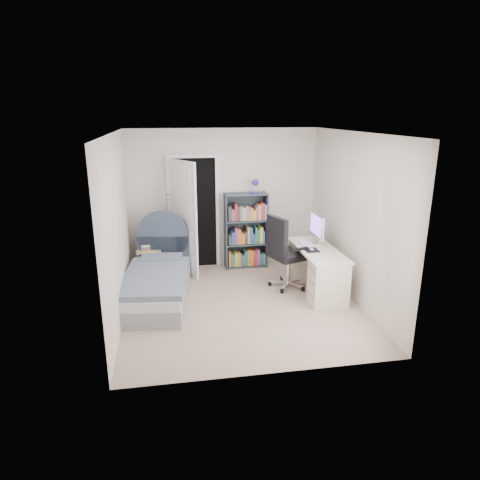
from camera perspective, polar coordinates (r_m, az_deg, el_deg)
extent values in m
cube|color=gray|center=(6.49, 0.12, -8.75)|extent=(3.40, 3.60, 0.05)
cube|color=white|center=(5.86, 0.14, 14.37)|extent=(3.40, 3.60, 0.05)
cube|color=beige|center=(7.81, -2.22, 5.52)|extent=(3.40, 0.05, 2.50)
cube|color=beige|center=(4.35, 4.34, -3.73)|extent=(3.40, 0.05, 2.50)
cube|color=beige|center=(6.01, -16.30, 1.42)|extent=(0.05, 3.60, 2.50)
cube|color=beige|center=(6.57, 15.14, 2.79)|extent=(0.05, 3.60, 2.50)
cube|color=black|center=(7.78, -6.19, 3.51)|extent=(0.80, 0.01, 2.00)
cube|color=white|center=(7.74, -9.35, 3.31)|extent=(0.06, 0.06, 2.00)
cube|color=white|center=(7.79, -3.02, 3.61)|extent=(0.06, 0.06, 2.00)
cube|color=white|center=(7.59, -6.42, 11.06)|extent=(0.92, 0.06, 0.06)
cube|color=white|center=(7.41, -7.55, 2.79)|extent=(0.43, 0.72, 2.00)
cube|color=gray|center=(6.66, -10.99, -7.00)|extent=(1.11, 1.96, 0.24)
cube|color=silver|center=(6.59, -11.08, -5.52)|extent=(1.09, 1.92, 0.15)
cube|color=slate|center=(6.46, -11.25, -4.91)|extent=(1.11, 1.69, 0.09)
cube|color=slate|center=(7.16, -10.41, -2.52)|extent=(0.71, 0.45, 0.11)
cube|color=#394558|center=(7.46, -10.10, -2.24)|extent=(0.89, 0.16, 0.75)
cylinder|color=#394558|center=(7.35, -10.25, 0.51)|extent=(0.89, 0.16, 0.89)
cylinder|color=#CEB97E|center=(7.44, -13.30, -3.47)|extent=(0.04, 0.04, 0.51)
cylinder|color=#CEB97E|center=(7.77, -13.17, -2.60)|extent=(0.04, 0.04, 0.51)
cylinder|color=#CEB97E|center=(7.43, -10.62, -3.34)|extent=(0.04, 0.04, 0.51)
cylinder|color=#CEB97E|center=(7.75, -10.61, -2.47)|extent=(0.04, 0.04, 0.51)
cube|color=#CEB97E|center=(7.52, -12.04, -1.24)|extent=(0.41, 0.41, 0.03)
cube|color=#CEB97E|center=(7.62, -11.89, -3.50)|extent=(0.37, 0.37, 0.02)
cube|color=#B24C33|center=(7.51, -12.44, -1.04)|extent=(0.16, 0.22, 0.03)
cube|color=#3F598C|center=(7.50, -12.45, -0.83)|extent=(0.15, 0.21, 0.03)
cube|color=#D8CC7F|center=(7.50, -12.47, -0.61)|extent=(0.14, 0.20, 0.03)
cylinder|color=silver|center=(7.84, -9.54, -4.10)|extent=(0.21, 0.21, 0.02)
cylinder|color=silver|center=(7.61, -9.80, 1.10)|extent=(0.02, 0.02, 1.47)
sphere|color=silver|center=(7.41, -9.57, 6.29)|extent=(0.09, 0.09, 0.09)
cube|color=#3D4A53|center=(7.76, -1.95, 1.16)|extent=(0.02, 0.33, 1.37)
cube|color=#3D4A53|center=(7.89, 3.44, 1.41)|extent=(0.02, 0.33, 1.37)
cube|color=#3D4A53|center=(7.67, 0.79, 6.16)|extent=(0.77, 0.33, 0.02)
cube|color=#3D4A53|center=(8.02, 0.75, -3.37)|extent=(0.77, 0.33, 0.02)
cube|color=#3D4A53|center=(7.97, 0.56, 1.59)|extent=(0.77, 0.01, 1.37)
cube|color=#3D4A53|center=(7.89, 0.76, -0.44)|extent=(0.73, 0.31, 0.02)
cube|color=#3D4A53|center=(7.77, 0.77, 2.65)|extent=(0.73, 0.31, 0.02)
cylinder|color=#3725A2|center=(7.69, 2.00, 6.34)|extent=(0.13, 0.13, 0.02)
cylinder|color=silver|center=(7.68, 2.01, 6.99)|extent=(0.02, 0.02, 0.18)
sphere|color=#3725A2|center=(7.63, 2.07, 7.68)|extent=(0.12, 0.12, 0.12)
cube|color=orange|center=(7.90, -1.46, -2.42)|extent=(0.04, 0.23, 0.29)
cube|color=#337F4C|center=(7.92, -1.05, -2.57)|extent=(0.06, 0.23, 0.24)
cube|color=#D8BF4C|center=(7.92, -0.59, -2.48)|extent=(0.06, 0.23, 0.26)
cube|color=orange|center=(7.93, -0.17, -2.48)|extent=(0.05, 0.23, 0.25)
cube|color=#335999|center=(7.95, 0.28, -2.58)|extent=(0.06, 0.23, 0.21)
cube|color=#337F4C|center=(7.95, 0.72, -2.31)|extent=(0.05, 0.23, 0.28)
cube|color=orange|center=(7.96, 1.10, -2.23)|extent=(0.05, 0.23, 0.30)
cube|color=orange|center=(7.97, 1.48, -2.25)|extent=(0.05, 0.23, 0.29)
cube|color=#B23333|center=(7.98, 1.88, -2.23)|extent=(0.05, 0.23, 0.29)
cube|color=#994C7F|center=(7.99, 2.31, -2.17)|extent=(0.06, 0.23, 0.30)
cube|color=#335999|center=(8.01, 2.69, -2.44)|extent=(0.04, 0.23, 0.21)
cube|color=#337F4C|center=(8.03, 3.06, -2.44)|extent=(0.05, 0.23, 0.21)
cube|color=#3F3F3F|center=(7.79, -1.44, 0.17)|extent=(0.05, 0.23, 0.18)
cube|color=#335999|center=(7.79, -1.02, 0.37)|extent=(0.05, 0.23, 0.23)
cube|color=#994C7F|center=(7.79, -0.60, 0.61)|extent=(0.05, 0.23, 0.29)
cube|color=orange|center=(7.80, -0.19, 0.57)|extent=(0.05, 0.23, 0.27)
cube|color=orange|center=(7.82, 0.27, 0.31)|extent=(0.06, 0.23, 0.19)
cube|color=#3F3F3F|center=(7.83, 0.71, 0.43)|extent=(0.04, 0.23, 0.22)
cube|color=#D8BF4C|center=(7.82, 1.03, 0.75)|extent=(0.03, 0.23, 0.31)
cube|color=#335999|center=(7.83, 1.36, 0.74)|extent=(0.05, 0.23, 0.30)
cube|color=#335999|center=(7.86, 1.72, 0.34)|extent=(0.04, 0.23, 0.18)
cube|color=#337F4C|center=(7.85, 2.04, 0.76)|extent=(0.04, 0.23, 0.30)
cube|color=#337F4C|center=(7.87, 2.34, 0.63)|extent=(0.04, 0.23, 0.25)
cube|color=#D8BF4C|center=(7.87, 2.72, 0.78)|extent=(0.06, 0.23, 0.29)
cube|color=#335999|center=(7.89, 3.07, 0.54)|extent=(0.03, 0.23, 0.22)
cube|color=#3F3F3F|center=(7.66, -1.46, 3.63)|extent=(0.05, 0.23, 0.26)
cube|color=#994C7F|center=(7.68, -1.02, 3.43)|extent=(0.05, 0.23, 0.20)
cube|color=#B23333|center=(7.68, -0.62, 3.80)|extent=(0.05, 0.23, 0.30)
cube|color=#3F3F3F|center=(7.69, -0.27, 3.63)|extent=(0.04, 0.23, 0.25)
cube|color=#7F72B2|center=(7.70, 0.04, 3.65)|extent=(0.03, 0.23, 0.25)
cube|color=#D8BF4C|center=(7.71, 0.40, 3.59)|extent=(0.05, 0.23, 0.23)
cube|color=#7F72B2|center=(7.72, 0.87, 3.67)|extent=(0.06, 0.23, 0.25)
cube|color=orange|center=(7.73, 1.34, 3.59)|extent=(0.06, 0.23, 0.22)
cube|color=#D8BF4C|center=(7.75, 1.76, 3.46)|extent=(0.05, 0.23, 0.18)
cube|color=#994C7F|center=(7.75, 2.15, 3.71)|extent=(0.05, 0.23, 0.25)
cube|color=#D8BF4C|center=(7.76, 2.48, 3.82)|extent=(0.03, 0.23, 0.27)
cube|color=#B23333|center=(7.77, 2.86, 3.93)|extent=(0.06, 0.23, 0.30)
cube|color=#7F72B2|center=(7.78, 3.30, 3.85)|extent=(0.05, 0.23, 0.27)
cube|color=beige|center=(6.80, 10.32, -1.30)|extent=(0.58, 1.45, 0.03)
cube|color=beige|center=(6.47, 11.70, -5.67)|extent=(0.53, 0.39, 0.68)
cube|color=beige|center=(7.37, 8.82, -2.71)|extent=(0.53, 0.39, 0.68)
cube|color=silver|center=(7.09, 10.27, -0.38)|extent=(0.16, 0.16, 0.01)
cube|color=silver|center=(7.07, 10.53, 0.48)|extent=(0.03, 0.06, 0.21)
cube|color=silver|center=(7.00, 10.24, 1.83)|extent=(0.04, 0.54, 0.39)
cube|color=#8661EB|center=(6.99, 10.06, 1.98)|extent=(0.00, 0.48, 0.31)
cube|color=white|center=(7.02, 8.63, -0.46)|extent=(0.13, 0.39, 0.02)
cube|color=black|center=(6.72, 9.53, -1.35)|extent=(0.21, 0.25, 0.00)
ellipsoid|color=white|center=(6.71, 9.54, -1.22)|extent=(0.06, 0.10, 0.03)
cube|color=silver|center=(7.21, 7.34, -5.41)|extent=(0.30, 0.15, 0.03)
cylinder|color=black|center=(7.31, 8.26, -5.42)|extent=(0.08, 0.08, 0.07)
cube|color=silver|center=(7.26, 6.02, -5.22)|extent=(0.06, 0.31, 0.03)
cylinder|color=black|center=(7.40, 5.65, -5.04)|extent=(0.08, 0.08, 0.07)
cube|color=silver|center=(7.13, 5.19, -5.62)|extent=(0.31, 0.13, 0.03)
cylinder|color=black|center=(7.14, 3.99, -5.82)|extent=(0.08, 0.08, 0.07)
cube|color=silver|center=(7.00, 6.02, -6.08)|extent=(0.21, 0.28, 0.03)
cylinder|color=black|center=(6.88, 5.63, -6.77)|extent=(0.08, 0.08, 0.07)
cube|color=silver|center=(7.05, 7.37, -5.94)|extent=(0.23, 0.27, 0.03)
cylinder|color=black|center=(6.99, 8.37, -6.49)|extent=(0.08, 0.08, 0.07)
cylinder|color=silver|center=(7.04, 6.45, -3.91)|extent=(0.07, 0.07, 0.46)
cube|color=black|center=(6.96, 6.52, -1.97)|extent=(0.68, 0.68, 0.10)
cube|color=black|center=(6.72, 4.96, 0.54)|extent=(0.24, 0.48, 0.60)
cube|color=black|center=(6.68, 7.87, -1.24)|extent=(0.32, 0.16, 0.03)
cube|color=black|center=(7.11, 5.05, -0.02)|extent=(0.32, 0.16, 0.03)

